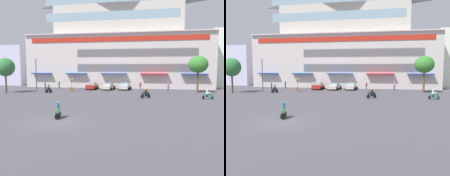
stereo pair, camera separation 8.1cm
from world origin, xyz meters
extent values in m
plane|color=#4B4851|center=(0.00, 13.00, 0.00)|extent=(128.00, 128.00, 0.00)
cube|color=silver|center=(0.00, 36.81, 5.96)|extent=(41.94, 13.62, 11.92)
cube|color=beige|center=(0.00, 37.49, 15.96)|extent=(29.23, 12.26, 8.08)
cube|color=red|center=(0.00, 29.94, 10.69)|extent=(38.58, 0.12, 0.97)
cube|color=silver|center=(0.00, 29.90, 12.04)|extent=(41.94, 0.70, 0.24)
cube|color=#22489F|center=(-16.96, 29.45, 3.25)|extent=(4.68, 1.10, 0.20)
cube|color=#1B5191|center=(-8.64, 29.45, 3.25)|extent=(4.68, 1.10, 0.20)
cube|color=#294991|center=(-0.11, 29.45, 3.25)|extent=(5.64, 1.10, 0.20)
cube|color=red|center=(8.49, 29.45, 3.25)|extent=(5.72, 1.10, 0.20)
cube|color=#273F98|center=(16.57, 29.45, 3.25)|extent=(5.17, 1.10, 0.20)
cube|color=#99B7C6|center=(0.00, 24.51, 14.34)|extent=(25.72, 0.08, 1.62)
cube|color=silver|center=(-30.10, 38.59, 5.11)|extent=(11.28, 11.33, 10.22)
cylinder|color=brown|center=(-17.90, 18.28, 1.72)|extent=(0.29, 0.29, 3.44)
ellipsoid|color=#34753C|center=(-17.90, 18.28, 4.63)|extent=(3.40, 2.90, 3.28)
cylinder|color=brown|center=(16.12, 24.22, 1.96)|extent=(0.35, 0.35, 3.93)
ellipsoid|color=#3A8130|center=(16.12, 24.22, 5.11)|extent=(3.39, 3.17, 3.04)
cube|color=red|center=(-4.28, 26.96, 0.65)|extent=(1.84, 4.09, 0.75)
cube|color=#A0BFC1|center=(-4.28, 26.96, 1.31)|extent=(1.54, 2.06, 0.57)
cylinder|color=black|center=(-5.18, 28.19, 0.30)|extent=(0.60, 0.18, 0.60)
cylinder|color=black|center=(-3.45, 28.24, 0.30)|extent=(0.60, 0.18, 0.60)
cylinder|color=black|center=(-5.12, 25.69, 0.30)|extent=(0.60, 0.18, 0.60)
cylinder|color=black|center=(-3.38, 25.73, 0.30)|extent=(0.60, 0.18, 0.60)
cube|color=beige|center=(-0.78, 26.94, 0.59)|extent=(2.22, 4.46, 0.65)
cube|color=#A3B6BF|center=(-0.78, 26.94, 1.15)|extent=(1.76, 2.29, 0.47)
cylinder|color=black|center=(-1.56, 28.35, 0.30)|extent=(0.61, 0.22, 0.60)
cylinder|color=black|center=(0.25, 28.18, 0.30)|extent=(0.61, 0.22, 0.60)
cylinder|color=black|center=(-1.81, 25.70, 0.30)|extent=(0.61, 0.22, 0.60)
cylinder|color=black|center=(-0.01, 25.52, 0.30)|extent=(0.61, 0.22, 0.60)
cube|color=beige|center=(2.61, 27.33, 0.63)|extent=(2.07, 3.95, 0.72)
cube|color=#9AB9C9|center=(2.61, 27.33, 1.21)|extent=(1.68, 2.02, 0.46)
cylinder|color=black|center=(1.80, 28.58, 0.30)|extent=(0.61, 0.21, 0.60)
cylinder|color=black|center=(3.59, 28.45, 0.30)|extent=(0.61, 0.21, 0.60)
cylinder|color=black|center=(1.63, 26.21, 0.30)|extent=(0.61, 0.21, 0.60)
cylinder|color=black|center=(3.41, 26.08, 0.30)|extent=(0.61, 0.21, 0.60)
cylinder|color=black|center=(-10.57, 19.15, 0.26)|extent=(0.54, 0.23, 0.52)
cylinder|color=black|center=(-10.36, 20.32, 0.26)|extent=(0.54, 0.23, 0.52)
cube|color=black|center=(-10.47, 19.74, 0.32)|extent=(0.46, 1.08, 0.10)
cube|color=black|center=(-10.43, 19.95, 0.66)|extent=(0.41, 0.71, 0.28)
cube|color=black|center=(-10.55, 19.27, 0.47)|extent=(0.34, 0.19, 0.65)
cylinder|color=black|center=(-10.55, 19.25, 1.00)|extent=(0.52, 0.13, 0.04)
cube|color=#78614F|center=(-10.44, 19.85, 0.54)|extent=(0.36, 0.33, 0.36)
cylinder|color=#4C6840|center=(-10.44, 19.85, 1.01)|extent=(0.37, 0.37, 0.58)
sphere|color=#275AA0|center=(-10.44, 19.85, 1.40)|extent=(0.25, 0.25, 0.25)
cube|color=#4C6840|center=(-10.49, 19.60, 1.04)|extent=(0.41, 0.49, 0.10)
cylinder|color=black|center=(-0.71, 1.99, 0.26)|extent=(0.54, 0.32, 0.52)
cylinder|color=black|center=(-0.28, 0.90, 0.26)|extent=(0.54, 0.32, 0.52)
cube|color=#328B46|center=(-0.49, 1.44, 0.32)|extent=(0.64, 1.06, 0.10)
cube|color=#328B46|center=(-0.41, 1.25, 0.70)|extent=(0.52, 0.72, 0.28)
cube|color=#328B46|center=(-0.66, 1.88, 0.50)|extent=(0.35, 0.25, 0.69)
cylinder|color=black|center=(-0.67, 1.90, 1.04)|extent=(0.50, 0.23, 0.04)
cube|color=#71755A|center=(-0.45, 1.33, 0.58)|extent=(0.40, 0.38, 0.36)
cylinder|color=#386083|center=(-0.45, 1.33, 1.01)|extent=(0.42, 0.42, 0.51)
sphere|color=#256AA4|center=(-0.45, 1.33, 1.38)|extent=(0.25, 0.25, 0.25)
cube|color=#386083|center=(-0.54, 1.57, 1.04)|extent=(0.48, 0.53, 0.10)
cylinder|color=black|center=(16.53, 16.31, 0.26)|extent=(0.21, 0.53, 0.52)
cylinder|color=black|center=(15.31, 16.16, 0.26)|extent=(0.21, 0.53, 0.52)
cube|color=#318C56|center=(15.92, 16.23, 0.32)|extent=(1.10, 0.41, 0.10)
cube|color=#318C56|center=(15.70, 16.20, 0.64)|extent=(0.72, 0.38, 0.28)
cube|color=#318C56|center=(16.41, 16.29, 0.46)|extent=(0.18, 0.33, 0.63)
cylinder|color=black|center=(16.43, 16.30, 0.98)|extent=(0.10, 0.52, 0.04)
cube|color=#1E1F4D|center=(15.80, 16.22, 0.52)|extent=(0.32, 0.35, 0.36)
cylinder|color=silver|center=(15.80, 16.22, 0.95)|extent=(0.36, 0.36, 0.50)
sphere|color=silver|center=(15.80, 16.22, 1.31)|extent=(0.25, 0.25, 0.25)
cube|color=silver|center=(16.07, 16.25, 0.98)|extent=(0.48, 0.39, 0.10)
cylinder|color=black|center=(6.53, 15.42, 0.26)|extent=(0.45, 0.49, 0.52)
cylinder|color=black|center=(7.54, 16.30, 0.26)|extent=(0.45, 0.49, 0.52)
cube|color=black|center=(7.04, 15.86, 0.32)|extent=(1.08, 0.99, 0.10)
cube|color=black|center=(7.22, 16.02, 0.69)|extent=(0.76, 0.72, 0.28)
cube|color=black|center=(6.63, 15.51, 0.49)|extent=(0.32, 0.33, 0.68)
cylinder|color=black|center=(6.61, 15.49, 1.03)|extent=(0.37, 0.42, 0.04)
cube|color=#173443|center=(7.14, 15.95, 0.57)|extent=(0.42, 0.43, 0.36)
cylinder|color=#393028|center=(7.14, 15.95, 0.99)|extent=(0.45, 0.45, 0.48)
sphere|color=gold|center=(7.14, 15.95, 1.35)|extent=(0.25, 0.25, 0.25)
cube|color=#393028|center=(6.92, 15.75, 1.02)|extent=(0.56, 0.55, 0.10)
cylinder|color=slate|center=(5.77, 26.92, 0.42)|extent=(0.29, 0.29, 0.84)
cylinder|color=maroon|center=(5.77, 26.92, 1.15)|extent=(0.46, 0.46, 0.61)
sphere|color=tan|center=(5.77, 26.92, 1.57)|extent=(0.23, 0.23, 0.23)
cylinder|color=black|center=(-11.85, 27.59, 0.46)|extent=(0.26, 0.26, 0.91)
cylinder|color=#4D6D4A|center=(-11.85, 27.59, 1.19)|extent=(0.42, 0.42, 0.55)
sphere|color=tan|center=(-11.85, 27.59, 1.57)|extent=(0.21, 0.21, 0.21)
cylinder|color=#2E3143|center=(-13.72, 24.86, 0.41)|extent=(0.25, 0.25, 0.81)
cylinder|color=#4F6558|center=(-13.72, 24.86, 1.12)|extent=(0.40, 0.40, 0.62)
sphere|color=tan|center=(-13.72, 24.86, 1.54)|extent=(0.21, 0.21, 0.21)
cylinder|color=#232C4F|center=(11.36, 28.52, 0.44)|extent=(0.32, 0.32, 0.88)
cylinder|color=pink|center=(11.36, 28.52, 1.18)|extent=(0.52, 0.52, 0.59)
sphere|color=tan|center=(11.36, 28.52, 1.58)|extent=(0.20, 0.20, 0.20)
cylinder|color=#474C51|center=(-13.73, 21.42, 3.05)|extent=(0.16, 0.16, 6.11)
ellipsoid|color=silver|center=(-13.73, 21.42, 6.29)|extent=(0.40, 0.40, 0.28)
cube|color=#8E6B48|center=(-7.31, 22.96, 0.38)|extent=(0.91, 1.06, 0.75)
cylinder|color=#4C4C4C|center=(-7.31, 22.96, 1.35)|extent=(0.04, 0.04, 1.20)
sphere|color=yellow|center=(-7.04, 22.94, 2.32)|extent=(0.33, 0.33, 0.33)
sphere|color=#E83999|center=(-7.20, 23.17, 2.33)|extent=(0.35, 0.35, 0.35)
sphere|color=#2EA4D4|center=(-7.48, 23.14, 2.06)|extent=(0.36, 0.36, 0.36)
sphere|color=yellow|center=(-7.48, 22.85, 2.05)|extent=(0.30, 0.30, 0.30)
sphere|color=#37A5D7|center=(-7.22, 22.68, 2.29)|extent=(0.29, 0.29, 0.29)
camera|label=1|loc=(7.66, -16.57, 4.54)|focal=34.60mm
camera|label=2|loc=(7.74, -16.56, 4.54)|focal=34.60mm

